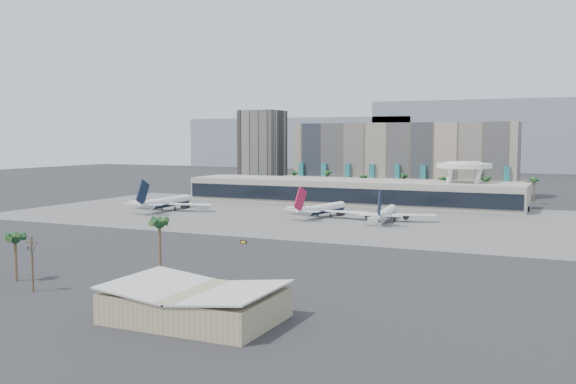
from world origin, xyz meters
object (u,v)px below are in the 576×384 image
at_px(airliner_right, 386,213).
at_px(taxiway_sign, 243,242).
at_px(airliner_centre, 323,209).
at_px(service_vehicle_b, 373,220).
at_px(utility_pole, 32,259).
at_px(service_vehicle_a, 203,209).
at_px(airliner_left, 167,202).

height_order(airliner_right, taxiway_sign, airliner_right).
xyz_separation_m(airliner_centre, service_vehicle_b, (23.86, -7.29, -2.56)).
height_order(utility_pole, service_vehicle_a, utility_pole).
relative_size(service_vehicle_a, taxiway_sign, 2.19).
height_order(airliner_centre, taxiway_sign, airliner_centre).
xyz_separation_m(airliner_centre, taxiway_sign, (1.86, -73.70, -3.06)).
xyz_separation_m(airliner_right, service_vehicle_a, (-85.13, -0.36, -2.27)).
bearing_deg(service_vehicle_b, airliner_right, 28.80).
distance_m(airliner_left, service_vehicle_b, 97.67).
height_order(service_vehicle_b, taxiway_sign, service_vehicle_b).
distance_m(service_vehicle_a, service_vehicle_b, 81.07).
height_order(utility_pole, taxiway_sign, utility_pole).
distance_m(service_vehicle_b, taxiway_sign, 69.96).
xyz_separation_m(airliner_left, taxiway_sign, (75.62, -66.71, -3.44)).
relative_size(airliner_right, service_vehicle_b, 10.18).
bearing_deg(taxiway_sign, airliner_right, 73.52).
relative_size(airliner_left, airliner_centre, 1.12).
relative_size(airliner_right, taxiway_sign, 17.69).
distance_m(utility_pole, taxiway_sign, 75.62).
height_order(airliner_left, airliner_centre, airliner_left).
relative_size(airliner_centre, service_vehicle_a, 8.22).
xyz_separation_m(service_vehicle_a, taxiway_sign, (58.95, -71.01, -0.70)).
bearing_deg(airliner_centre, airliner_left, -163.88).
distance_m(airliner_left, taxiway_sign, 100.90).
distance_m(utility_pole, airliner_right, 150.65).
xyz_separation_m(utility_pole, airliner_right, (37.74, 145.80, -3.66)).
bearing_deg(service_vehicle_a, taxiway_sign, -72.10).
relative_size(utility_pole, airliner_centre, 0.30).
relative_size(airliner_centre, airliner_right, 1.02).
relative_size(utility_pole, taxiway_sign, 5.32).
relative_size(utility_pole, service_vehicle_a, 2.43).
xyz_separation_m(airliner_centre, service_vehicle_a, (-57.08, -2.70, -2.36)).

